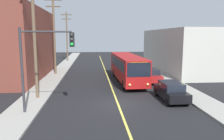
{
  "coord_description": "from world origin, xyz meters",
  "views": [
    {
      "loc": [
        -2.05,
        -17.28,
        5.54
      ],
      "look_at": [
        0.0,
        5.45,
        2.0
      ],
      "focal_mm": 35.06,
      "sensor_mm": 36.0,
      "label": 1
    }
  ],
  "objects_px": {
    "parked_car_red": "(151,75)",
    "fire_hydrant": "(182,86)",
    "parked_car_black": "(171,91)",
    "utility_pole_near": "(34,26)",
    "city_bus": "(127,67)",
    "utility_pole_far": "(67,34)",
    "traffic_signal_left_corner": "(44,54)",
    "utility_pole_mid": "(54,32)"
  },
  "relations": [
    {
      "from": "parked_car_black",
      "to": "traffic_signal_left_corner",
      "type": "distance_m",
      "value": 10.96
    },
    {
      "from": "parked_car_red",
      "to": "fire_hydrant",
      "type": "relative_size",
      "value": 5.24
    },
    {
      "from": "city_bus",
      "to": "utility_pole_near",
      "type": "bearing_deg",
      "value": -142.62
    },
    {
      "from": "parked_car_red",
      "to": "traffic_signal_left_corner",
      "type": "height_order",
      "value": "traffic_signal_left_corner"
    },
    {
      "from": "utility_pole_near",
      "to": "parked_car_black",
      "type": "bearing_deg",
      "value": -7.03
    },
    {
      "from": "utility_pole_far",
      "to": "fire_hydrant",
      "type": "bearing_deg",
      "value": -63.05
    },
    {
      "from": "utility_pole_near",
      "to": "utility_pole_far",
      "type": "distance_m",
      "value": 29.41
    },
    {
      "from": "parked_car_black",
      "to": "utility_pole_near",
      "type": "distance_m",
      "value": 13.01
    },
    {
      "from": "parked_car_red",
      "to": "utility_pole_far",
      "type": "height_order",
      "value": "utility_pole_far"
    },
    {
      "from": "parked_car_black",
      "to": "utility_pole_near",
      "type": "relative_size",
      "value": 0.38
    },
    {
      "from": "utility_pole_far",
      "to": "utility_pole_mid",
      "type": "bearing_deg",
      "value": -89.61
    },
    {
      "from": "utility_pole_near",
      "to": "utility_pole_far",
      "type": "relative_size",
      "value": 1.09
    },
    {
      "from": "utility_pole_far",
      "to": "utility_pole_near",
      "type": "bearing_deg",
      "value": -88.93
    },
    {
      "from": "city_bus",
      "to": "utility_pole_far",
      "type": "xyz_separation_m",
      "value": [
        -9.7,
        22.4,
        4.11
      ]
    },
    {
      "from": "parked_car_black",
      "to": "utility_pole_near",
      "type": "bearing_deg",
      "value": 172.97
    },
    {
      "from": "traffic_signal_left_corner",
      "to": "fire_hydrant",
      "type": "height_order",
      "value": "traffic_signal_left_corner"
    },
    {
      "from": "city_bus",
      "to": "parked_car_red",
      "type": "height_order",
      "value": "city_bus"
    },
    {
      "from": "parked_car_red",
      "to": "fire_hydrant",
      "type": "distance_m",
      "value": 5.38
    },
    {
      "from": "utility_pole_mid",
      "to": "parked_car_black",
      "type": "bearing_deg",
      "value": -49.18
    },
    {
      "from": "fire_hydrant",
      "to": "traffic_signal_left_corner",
      "type": "bearing_deg",
      "value": -157.81
    },
    {
      "from": "utility_pole_far",
      "to": "traffic_signal_left_corner",
      "type": "relative_size",
      "value": 1.76
    },
    {
      "from": "utility_pole_mid",
      "to": "utility_pole_near",
      "type": "bearing_deg",
      "value": -88.01
    },
    {
      "from": "city_bus",
      "to": "traffic_signal_left_corner",
      "type": "relative_size",
      "value": 2.04
    },
    {
      "from": "city_bus",
      "to": "traffic_signal_left_corner",
      "type": "xyz_separation_m",
      "value": [
        -7.61,
        -10.82,
        2.49
      ]
    },
    {
      "from": "utility_pole_mid",
      "to": "utility_pole_far",
      "type": "xyz_separation_m",
      "value": [
        -0.11,
        16.83,
        -0.22
      ]
    },
    {
      "from": "parked_car_black",
      "to": "utility_pole_far",
      "type": "bearing_deg",
      "value": 111.61
    },
    {
      "from": "parked_car_black",
      "to": "traffic_signal_left_corner",
      "type": "xyz_separation_m",
      "value": [
        -10.12,
        -2.39,
        3.46
      ]
    },
    {
      "from": "parked_car_red",
      "to": "utility_pole_mid",
      "type": "bearing_deg",
      "value": 152.77
    },
    {
      "from": "fire_hydrant",
      "to": "utility_pole_far",
      "type": "bearing_deg",
      "value": 116.95
    },
    {
      "from": "parked_car_black",
      "to": "parked_car_red",
      "type": "bearing_deg",
      "value": 87.99
    },
    {
      "from": "parked_car_red",
      "to": "traffic_signal_left_corner",
      "type": "xyz_separation_m",
      "value": [
        -10.39,
        -10.03,
        3.46
      ]
    },
    {
      "from": "utility_pole_mid",
      "to": "traffic_signal_left_corner",
      "type": "xyz_separation_m",
      "value": [
        1.98,
        -16.4,
        -1.85
      ]
    },
    {
      "from": "utility_pole_near",
      "to": "fire_hydrant",
      "type": "relative_size",
      "value": 13.7
    },
    {
      "from": "utility_pole_far",
      "to": "city_bus",
      "type": "bearing_deg",
      "value": -66.58
    },
    {
      "from": "traffic_signal_left_corner",
      "to": "fire_hydrant",
      "type": "distance_m",
      "value": 13.75
    },
    {
      "from": "utility_pole_mid",
      "to": "fire_hydrant",
      "type": "distance_m",
      "value": 19.07
    },
    {
      "from": "parked_car_red",
      "to": "utility_pole_near",
      "type": "height_order",
      "value": "utility_pole_near"
    },
    {
      "from": "city_bus",
      "to": "parked_car_red",
      "type": "xyz_separation_m",
      "value": [
        2.78,
        -0.79,
        -0.98
      ]
    },
    {
      "from": "parked_car_red",
      "to": "fire_hydrant",
      "type": "height_order",
      "value": "parked_car_red"
    },
    {
      "from": "utility_pole_far",
      "to": "traffic_signal_left_corner",
      "type": "distance_m",
      "value": 33.33
    },
    {
      "from": "utility_pole_near",
      "to": "fire_hydrant",
      "type": "distance_m",
      "value": 15.04
    },
    {
      "from": "city_bus",
      "to": "fire_hydrant",
      "type": "distance_m",
      "value": 7.55
    }
  ]
}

